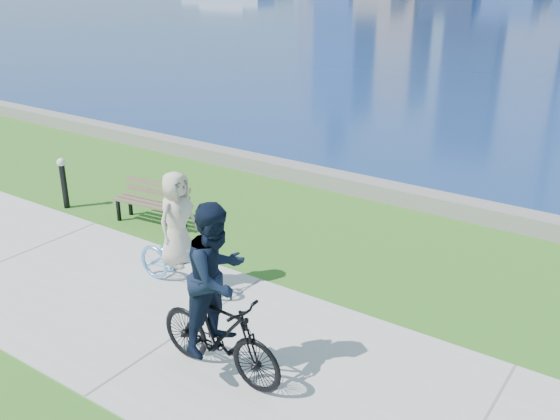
{
  "coord_description": "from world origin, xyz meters",
  "views": [
    {
      "loc": [
        5.29,
        -5.35,
        4.8
      ],
      "look_at": [
        0.09,
        2.16,
        1.1
      ],
      "focal_mm": 40.0,
      "sensor_mm": 36.0,
      "label": 1
    }
  ],
  "objects_px": {
    "bollard_lamp": "(63,180)",
    "park_bench": "(153,199)",
    "cyclist_man": "(218,307)",
    "cyclist_woman": "(179,246)"
  },
  "relations": [
    {
      "from": "cyclist_woman",
      "to": "park_bench",
      "type": "bearing_deg",
      "value": 53.44
    },
    {
      "from": "bollard_lamp",
      "to": "park_bench",
      "type": "bearing_deg",
      "value": 12.91
    },
    {
      "from": "park_bench",
      "to": "bollard_lamp",
      "type": "xyz_separation_m",
      "value": [
        -2.06,
        -0.47,
        0.13
      ]
    },
    {
      "from": "cyclist_woman",
      "to": "bollard_lamp",
      "type": "bearing_deg",
      "value": 74.34
    },
    {
      "from": "bollard_lamp",
      "to": "cyclist_woman",
      "type": "bearing_deg",
      "value": -15.21
    },
    {
      "from": "bollard_lamp",
      "to": "cyclist_man",
      "type": "bearing_deg",
      "value": -21.98
    },
    {
      "from": "cyclist_man",
      "to": "cyclist_woman",
      "type": "bearing_deg",
      "value": 56.7
    },
    {
      "from": "bollard_lamp",
      "to": "cyclist_woman",
      "type": "distance_m",
      "value": 4.47
    },
    {
      "from": "bollard_lamp",
      "to": "cyclist_woman",
      "type": "xyz_separation_m",
      "value": [
        4.31,
        -1.17,
        0.12
      ]
    },
    {
      "from": "park_bench",
      "to": "cyclist_woman",
      "type": "height_order",
      "value": "cyclist_woman"
    }
  ]
}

